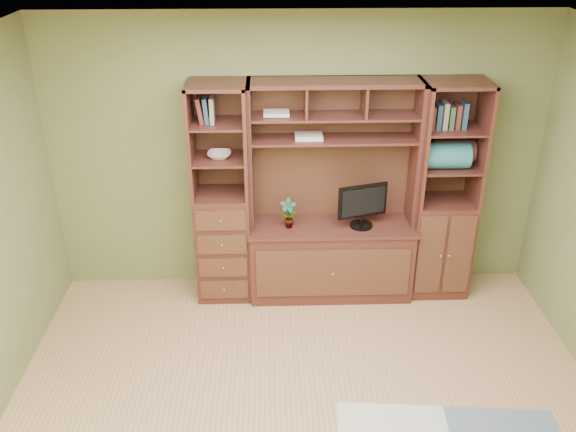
{
  "coord_description": "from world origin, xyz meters",
  "views": [
    {
      "loc": [
        -0.25,
        -3.21,
        3.34
      ],
      "look_at": [
        -0.11,
        1.2,
        1.1
      ],
      "focal_mm": 38.0,
      "sensor_mm": 36.0,
      "label": 1
    }
  ],
  "objects_px": {
    "right_tower": "(445,193)",
    "monitor": "(363,198)",
    "left_tower": "(222,196)",
    "center_hutch": "(333,196)"
  },
  "relations": [
    {
      "from": "left_tower",
      "to": "right_tower",
      "type": "xyz_separation_m",
      "value": [
        2.02,
        0.0,
        0.0
      ]
    },
    {
      "from": "center_hutch",
      "to": "monitor",
      "type": "bearing_deg",
      "value": -7.49
    },
    {
      "from": "left_tower",
      "to": "monitor",
      "type": "xyz_separation_m",
      "value": [
        1.27,
        -0.07,
        -0.01
      ]
    },
    {
      "from": "center_hutch",
      "to": "right_tower",
      "type": "distance_m",
      "value": 1.03
    },
    {
      "from": "right_tower",
      "to": "monitor",
      "type": "distance_m",
      "value": 0.76
    },
    {
      "from": "left_tower",
      "to": "center_hutch",
      "type": "bearing_deg",
      "value": -2.29
    },
    {
      "from": "monitor",
      "to": "right_tower",
      "type": "bearing_deg",
      "value": -10.6
    },
    {
      "from": "left_tower",
      "to": "monitor",
      "type": "bearing_deg",
      "value": -3.39
    },
    {
      "from": "right_tower",
      "to": "monitor",
      "type": "height_order",
      "value": "right_tower"
    },
    {
      "from": "right_tower",
      "to": "left_tower",
      "type": "bearing_deg",
      "value": 180.0
    }
  ]
}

